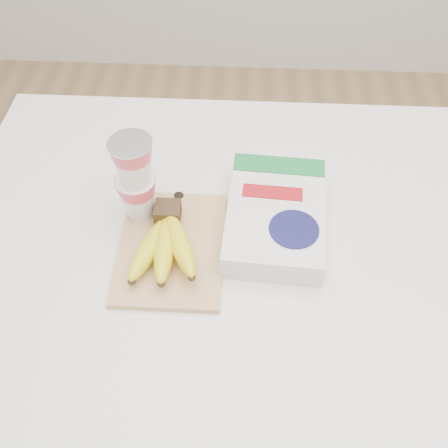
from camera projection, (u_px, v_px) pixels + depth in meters
The scene contains 6 objects.
room at pixel (291, 31), 0.63m from camera, with size 4.00×4.00×4.00m.
table at pixel (256, 344), 1.32m from camera, with size 1.24×0.83×0.93m, color white.
cutting_board at pixel (172, 247), 0.93m from camera, with size 0.19×0.26×0.01m, color tan.
bananas at pixel (165, 243), 0.90m from camera, with size 0.14×0.19×0.06m.
yogurt_stack at pixel (135, 178), 0.90m from camera, with size 0.08×0.08×0.18m.
cereal_box at pixel (275, 216), 0.95m from camera, with size 0.20×0.28×0.06m.
Camera 1 is at (-0.05, -0.60, 1.68)m, focal length 40.00 mm.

